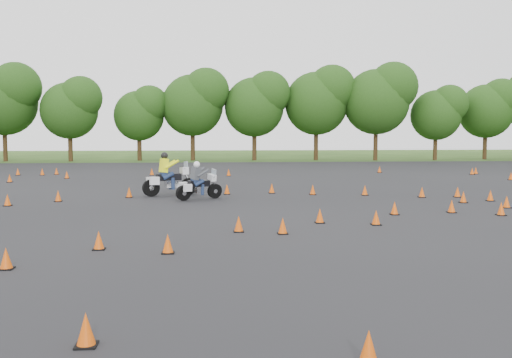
# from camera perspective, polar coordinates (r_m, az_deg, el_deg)

# --- Properties ---
(ground) EXTENTS (140.00, 140.00, 0.00)m
(ground) POSITION_cam_1_polar(r_m,az_deg,el_deg) (17.28, 1.05, -5.09)
(ground) COLOR #2D5119
(ground) RESTS_ON ground
(asphalt_pad) EXTENTS (62.00, 62.00, 0.00)m
(asphalt_pad) POSITION_cam_1_polar(r_m,az_deg,el_deg) (23.20, -0.39, -2.52)
(asphalt_pad) COLOR black
(asphalt_pad) RESTS_ON ground
(treeline) EXTENTS (87.23, 32.58, 10.94)m
(treeline) POSITION_cam_1_polar(r_m,az_deg,el_deg) (52.30, 1.48, 6.74)
(treeline) COLOR #1F4112
(treeline) RESTS_ON ground
(traffic_cones) EXTENTS (35.89, 33.02, 0.45)m
(traffic_cones) POSITION_cam_1_polar(r_m,az_deg,el_deg) (22.74, -0.42, -2.10)
(traffic_cones) COLOR #E25109
(traffic_cones) RESTS_ON asphalt_pad
(rider_grey) EXTENTS (2.22, 1.63, 1.67)m
(rider_grey) POSITION_cam_1_polar(r_m,az_deg,el_deg) (24.81, -5.74, -0.13)
(rider_grey) COLOR #414449
(rider_grey) RESTS_ON ground
(rider_yellow) EXTENTS (2.69, 1.71, 1.99)m
(rider_yellow) POSITION_cam_1_polar(r_m,az_deg,el_deg) (26.45, -8.57, 0.50)
(rider_yellow) COLOR #F1F916
(rider_yellow) RESTS_ON ground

